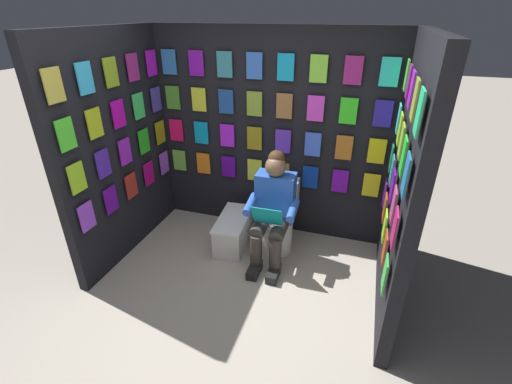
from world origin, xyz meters
TOP-DOWN VIEW (x-y plane):
  - ground_plane at (0.00, 0.00)m, footprint 30.00×30.00m
  - display_wall_back at (-0.00, -1.71)m, footprint 2.74×0.14m
  - display_wall_left at (-1.37, -0.83)m, footprint 0.14×1.67m
  - display_wall_right at (1.37, -0.83)m, footprint 0.14×1.67m
  - toilet at (-0.21, -1.29)m, footprint 0.41×0.56m
  - person_reading at (-0.21, -1.07)m, footprint 0.53×0.69m
  - comic_longbox_near at (0.26, -1.15)m, footprint 0.38×0.69m

SIDE VIEW (x-z plane):
  - ground_plane at x=0.00m, z-range 0.00..0.00m
  - comic_longbox_near at x=0.26m, z-range 0.00..0.36m
  - toilet at x=-0.21m, z-range -0.06..0.71m
  - person_reading at x=-0.21m, z-range 0.00..1.20m
  - display_wall_back at x=0.00m, z-range 0.00..2.30m
  - display_wall_left at x=-1.37m, z-range 0.00..2.30m
  - display_wall_right at x=1.37m, z-range 0.00..2.30m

